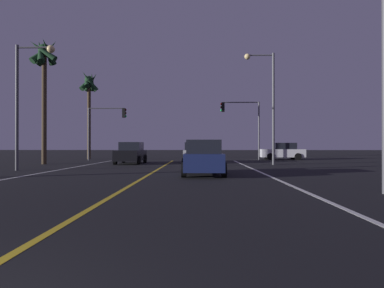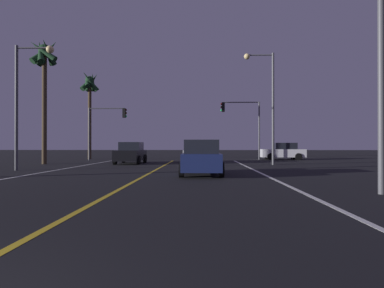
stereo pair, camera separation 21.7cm
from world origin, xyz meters
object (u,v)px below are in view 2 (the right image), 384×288
Objects in this scene: street_lamp_right_far at (266,94)px; car_oncoming at (131,153)px; car_crossing_side at (283,152)px; car_lead_same_lane at (202,158)px; palm_tree_left_far at (90,90)px; car_ahead_far at (195,153)px; street_lamp_right_near at (360,29)px; palm_tree_left_mid at (44,64)px; traffic_light_near_right at (241,117)px; street_lamp_left_mid at (26,90)px; traffic_light_near_left at (108,121)px.

car_oncoming is at bearing -8.07° from street_lamp_right_far.
street_lamp_right_far is at bearing 68.64° from car_crossing_side.
car_lead_same_lane is 0.47× the size of palm_tree_left_far.
car_ahead_far and car_oncoming have the same top height.
street_lamp_right_near is (10.29, -15.77, 4.06)m from car_oncoming.
car_crossing_side is at bearing 22.06° from palm_tree_left_mid.
traffic_light_near_right is 0.78× the size of street_lamp_left_mid.
street_lamp_right_far is 17.12m from palm_tree_left_mid.
car_ahead_far is at bearing -29.95° from palm_tree_left_far.
palm_tree_left_far is at bearing -142.69° from car_oncoming.
car_lead_same_lane is 17.70m from traffic_light_near_left.
street_lamp_left_mid is at bearing 42.10° from traffic_light_near_right.
car_lead_same_lane is 15.76m from traffic_light_near_right.
car_ahead_far and car_crossing_side have the same top height.
traffic_light_near_left is 8.04m from palm_tree_left_mid.
traffic_light_near_right is 0.61× the size of palm_tree_left_far.
street_lamp_right_near reaches higher than car_oncoming.
street_lamp_left_mid is 0.78× the size of palm_tree_left_far.
street_lamp_right_near is at bearing -142.57° from car_lead_same_lane.
car_ahead_far is 0.47× the size of palm_tree_left_far.
street_lamp_right_near is 14.30m from street_lamp_right_far.
traffic_light_near_right is (3.73, 14.94, 3.36)m from car_lead_same_lane.
street_lamp_right_near is (0.95, -21.04, 0.71)m from traffic_light_near_right.
palm_tree_left_far is (-11.75, 17.71, 6.48)m from car_lead_same_lane.
palm_tree_left_mid is at bearing 54.45° from car_lead_same_lane.
traffic_light_near_left is 25.12m from street_lamp_right_near.
palm_tree_left_mid reaches higher than street_lamp_left_mid.
street_lamp_left_mid is at bearing -83.86° from palm_tree_left_far.
traffic_light_near_right is 0.67× the size of street_lamp_right_far.
traffic_light_near_left is 0.70× the size of street_lamp_left_mid.
car_ahead_far is at bearing -73.22° from street_lamp_right_near.
street_lamp_left_mid reaches higher than car_ahead_far.
traffic_light_near_left is (-3.39, 5.27, 2.99)m from car_oncoming.
car_crossing_side is 0.85× the size of traffic_light_near_left.
car_ahead_far and car_lead_same_lane have the same top height.
palm_tree_left_mid is at bearing -41.32° from street_lamp_right_near.
traffic_light_near_right is at bearing -0.00° from traffic_light_near_left.
car_crossing_side is 15.61m from car_oncoming.
car_crossing_side is at bearing -57.29° from car_ahead_far.
car_crossing_side is (8.78, 5.64, 0.00)m from car_ahead_far.
palm_tree_left_mid reaches higher than palm_tree_left_far.
street_lamp_right_far is (4.80, 8.19, 4.42)m from car_lead_same_lane.
palm_tree_left_far is (-1.64, 15.27, 2.66)m from street_lamp_left_mid.
car_crossing_side is 0.60× the size of street_lamp_left_mid.
car_lead_same_lane is 22.22m from palm_tree_left_far.
street_lamp_left_mid is at bearing 38.30° from car_crossing_side.
street_lamp_right_far is at bearing -90.53° from street_lamp_right_near.
car_crossing_side is 0.77× the size of traffic_light_near_right.
traffic_light_near_right is 0.74× the size of street_lamp_right_near.
traffic_light_near_right reaches higher than car_oncoming.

